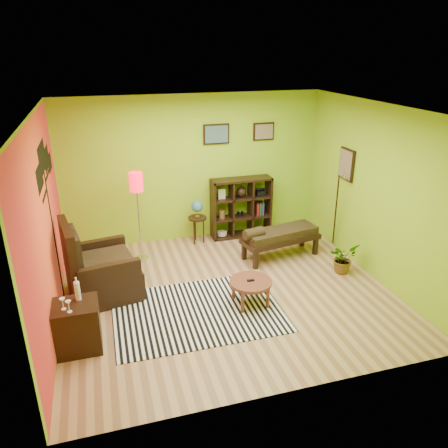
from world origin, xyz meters
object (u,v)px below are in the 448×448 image
object	(u,v)px
cube_shelf	(242,207)
bench	(279,236)
armchair	(99,273)
globe_table	(197,211)
side_cabinet	(78,326)
floor_lamp	(137,190)
coffee_table	(251,284)
potted_plant	(343,261)

from	to	relation	value
cube_shelf	bench	distance (m)	1.19
bench	cube_shelf	bearing A→B (deg)	106.17
armchair	globe_table	xyz separation A→B (m)	(1.89, 1.46, 0.28)
side_cabinet	bench	world-z (taller)	side_cabinet
floor_lamp	bench	size ratio (longest dim) A/B	1.07
floor_lamp	bench	bearing A→B (deg)	-14.92
cube_shelf	floor_lamp	bearing A→B (deg)	-166.54
globe_table	bench	bearing A→B (deg)	-39.55
side_cabinet	cube_shelf	bearing A→B (deg)	42.10
bench	floor_lamp	bearing A→B (deg)	165.08
cube_shelf	bench	xyz separation A→B (m)	(0.33, -1.13, -0.17)
globe_table	coffee_table	bearing A→B (deg)	-83.87
coffee_table	cube_shelf	xyz separation A→B (m)	(0.68, 2.45, 0.27)
globe_table	bench	size ratio (longest dim) A/B	0.57
armchair	potted_plant	distance (m)	4.00
globe_table	cube_shelf	distance (m)	0.94
cube_shelf	coffee_table	bearing A→B (deg)	-105.47
side_cabinet	armchair	bearing A→B (deg)	76.94
cube_shelf	side_cabinet	bearing A→B (deg)	-137.90
cube_shelf	globe_table	bearing A→B (deg)	-174.30
coffee_table	floor_lamp	bearing A→B (deg)	125.40
floor_lamp	cube_shelf	xyz separation A→B (m)	(2.07, 0.49, -0.71)
coffee_table	potted_plant	xyz separation A→B (m)	(1.83, 0.49, -0.13)
bench	potted_plant	world-z (taller)	bench
globe_table	potted_plant	size ratio (longest dim) A/B	1.67
potted_plant	floor_lamp	bearing A→B (deg)	155.61
side_cabinet	potted_plant	xyz separation A→B (m)	(4.27, 0.86, -0.13)
coffee_table	cube_shelf	size ratio (longest dim) A/B	0.52
coffee_table	side_cabinet	distance (m)	2.46
armchair	cube_shelf	xyz separation A→B (m)	(2.82, 1.55, 0.23)
armchair	side_cabinet	world-z (taller)	armchair
coffee_table	armchair	distance (m)	2.32
floor_lamp	globe_table	size ratio (longest dim) A/B	1.87
globe_table	bench	xyz separation A→B (m)	(1.26, -1.04, -0.23)
armchair	cube_shelf	size ratio (longest dim) A/B	1.03
floor_lamp	potted_plant	xyz separation A→B (m)	(3.23, -1.46, -1.11)
coffee_table	side_cabinet	world-z (taller)	side_cabinet
bench	globe_table	bearing A→B (deg)	140.45
floor_lamp	cube_shelf	world-z (taller)	floor_lamp
coffee_table	floor_lamp	xyz separation A→B (m)	(-1.39, 1.96, 0.98)
globe_table	cube_shelf	world-z (taller)	cube_shelf
coffee_table	side_cabinet	bearing A→B (deg)	-171.54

